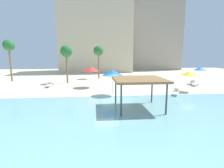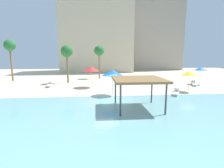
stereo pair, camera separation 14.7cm
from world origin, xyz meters
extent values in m
plane|color=beige|center=(0.00, 0.00, 0.00)|extent=(80.00, 80.00, 0.00)
cube|color=#7AB7C1|center=(0.00, -5.25, 0.02)|extent=(44.00, 13.50, 0.04)
cylinder|color=#42474C|center=(0.75, -1.46, 1.22)|extent=(0.14, 0.14, 2.43)
cylinder|color=#42474C|center=(4.20, -1.46, 1.22)|extent=(0.14, 0.14, 2.43)
cylinder|color=#42474C|center=(0.75, -4.91, 1.22)|extent=(0.14, 0.14, 2.43)
cylinder|color=#42474C|center=(4.20, -4.91, 1.22)|extent=(0.14, 0.14, 2.43)
cube|color=olive|center=(2.47, -3.19, 2.52)|extent=(4.15, 4.15, 0.18)
cylinder|color=silver|center=(14.96, 8.36, 1.08)|extent=(0.06, 0.06, 2.15)
cone|color=blue|center=(14.96, 8.36, 2.42)|extent=(1.92, 1.92, 0.53)
cylinder|color=silver|center=(0.81, 2.01, 1.13)|extent=(0.06, 0.06, 2.25)
cone|color=blue|center=(0.81, 2.01, 2.57)|extent=(2.33, 2.33, 0.64)
cylinder|color=silver|center=(-1.70, 7.21, 1.14)|extent=(0.06, 0.06, 2.27)
cone|color=red|center=(-1.70, 7.21, 2.60)|extent=(2.35, 2.35, 0.65)
cylinder|color=silver|center=(10.41, 3.25, 1.01)|extent=(0.06, 0.06, 2.02)
cone|color=yellow|center=(10.41, 3.25, 2.29)|extent=(1.97, 1.97, 0.54)
cylinder|color=white|center=(7.74, 0.64, 0.11)|extent=(0.05, 0.05, 0.22)
cylinder|color=white|center=(7.33, 0.89, 0.11)|extent=(0.05, 0.05, 0.22)
cylinder|color=white|center=(8.48, 1.87, 0.11)|extent=(0.05, 0.05, 0.22)
cylinder|color=white|center=(8.07, 2.12, 0.11)|extent=(0.05, 0.05, 0.22)
cube|color=white|center=(7.90, 1.38, 0.27)|extent=(1.45, 1.85, 0.10)
cube|color=white|center=(8.29, 2.02, 0.55)|extent=(0.78, 0.75, 0.40)
cylinder|color=white|center=(13.36, 6.28, 0.11)|extent=(0.05, 0.05, 0.22)
cylinder|color=white|center=(12.89, 6.42, 0.11)|extent=(0.05, 0.05, 0.22)
cylinder|color=white|center=(13.76, 7.67, 0.11)|extent=(0.05, 0.05, 0.22)
cylinder|color=white|center=(13.30, 7.80, 0.11)|extent=(0.05, 0.05, 0.22)
cube|color=white|center=(13.33, 7.04, 0.27)|extent=(1.08, 1.90, 0.10)
cube|color=white|center=(13.53, 7.75, 0.55)|extent=(0.72, 0.66, 0.40)
cylinder|color=white|center=(-7.46, 7.23, 0.11)|extent=(0.05, 0.05, 0.22)
cylinder|color=white|center=(-7.94, 7.24, 0.11)|extent=(0.05, 0.05, 0.22)
cylinder|color=white|center=(-7.45, 8.67, 0.11)|extent=(0.05, 0.05, 0.22)
cylinder|color=white|center=(-7.93, 8.68, 0.11)|extent=(0.05, 0.05, 0.22)
cube|color=white|center=(-7.69, 7.96, 0.27)|extent=(0.61, 1.80, 0.10)
cube|color=white|center=(-7.69, 8.70, 0.55)|extent=(0.60, 0.51, 0.40)
cylinder|color=brown|center=(-15.35, 14.26, 2.86)|extent=(0.28, 0.28, 5.72)
sphere|color=#286B33|center=(-15.35, 14.26, 6.07)|extent=(1.90, 1.90, 1.90)
cylinder|color=brown|center=(-5.55, 11.40, 2.36)|extent=(0.28, 0.28, 4.71)
sphere|color=#286B33|center=(-5.55, 11.40, 5.06)|extent=(1.90, 1.90, 1.90)
cylinder|color=brown|center=(-0.39, 16.54, 2.45)|extent=(0.28, 0.28, 4.90)
sphere|color=#286B33|center=(-0.39, 16.54, 5.25)|extent=(1.90, 1.90, 1.90)
cube|color=beige|center=(-0.73, 31.35, 9.47)|extent=(18.24, 10.16, 18.93)
cube|color=#9E9384|center=(14.22, 37.66, 10.69)|extent=(19.90, 10.84, 21.38)
camera|label=1|loc=(-1.16, -17.43, 4.58)|focal=28.45mm
camera|label=2|loc=(-1.01, -17.45, 4.58)|focal=28.45mm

